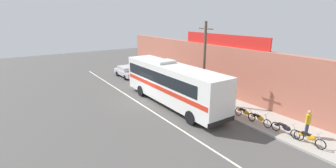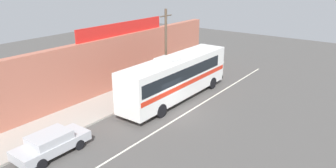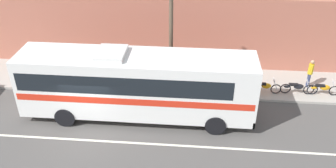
{
  "view_description": "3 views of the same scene",
  "coord_description": "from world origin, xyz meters",
  "px_view_note": "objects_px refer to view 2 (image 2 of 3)",
  "views": [
    {
      "loc": [
        18.21,
        -9.68,
        7.47
      ],
      "look_at": [
        2.22,
        1.15,
        1.9
      ],
      "focal_mm": 24.86,
      "sensor_mm": 36.0,
      "label": 1
    },
    {
      "loc": [
        -17.74,
        -12.6,
        9.97
      ],
      "look_at": [
        1.35,
        1.57,
        1.59
      ],
      "focal_mm": 33.61,
      "sensor_mm": 36.0,
      "label": 2
    },
    {
      "loc": [
        5.3,
        -13.86,
        11.34
      ],
      "look_at": [
        3.96,
        1.31,
        2.15
      ],
      "focal_mm": 38.02,
      "sensor_mm": 36.0,
      "label": 3
    }
  ],
  "objects_px": {
    "parked_car": "(51,143)",
    "pedestrian_far_left": "(199,56)",
    "intercity_bus": "(176,76)",
    "utility_pole": "(166,48)",
    "motorcycle_purple": "(202,64)",
    "motorcycle_orange": "(194,68)",
    "motorcycle_green": "(187,71)",
    "motorcycle_red": "(209,61)"
  },
  "relations": [
    {
      "from": "parked_car",
      "to": "utility_pole",
      "type": "xyz_separation_m",
      "value": [
        12.87,
        1.4,
        3.04
      ]
    },
    {
      "from": "parked_car",
      "to": "motorcycle_green",
      "type": "height_order",
      "value": "parked_car"
    },
    {
      "from": "intercity_bus",
      "to": "motorcycle_purple",
      "type": "xyz_separation_m",
      "value": [
        8.91,
        2.74,
        -1.5
      ]
    },
    {
      "from": "motorcycle_purple",
      "to": "motorcycle_red",
      "type": "relative_size",
      "value": 1.04
    },
    {
      "from": "utility_pole",
      "to": "motorcycle_orange",
      "type": "height_order",
      "value": "utility_pole"
    },
    {
      "from": "intercity_bus",
      "to": "utility_pole",
      "type": "relative_size",
      "value": 1.7
    },
    {
      "from": "intercity_bus",
      "to": "motorcycle_red",
      "type": "relative_size",
      "value": 6.44
    },
    {
      "from": "intercity_bus",
      "to": "utility_pole",
      "type": "xyz_separation_m",
      "value": [
        1.65,
        2.25,
        1.72
      ]
    },
    {
      "from": "intercity_bus",
      "to": "motorcycle_green",
      "type": "height_order",
      "value": "intercity_bus"
    },
    {
      "from": "motorcycle_red",
      "to": "intercity_bus",
      "type": "bearing_deg",
      "value": -165.17
    },
    {
      "from": "parked_car",
      "to": "motorcycle_green",
      "type": "xyz_separation_m",
      "value": [
        17.02,
        1.84,
        -0.17
      ]
    },
    {
      "from": "motorcycle_red",
      "to": "motorcycle_orange",
      "type": "xyz_separation_m",
      "value": [
        -3.34,
        -0.1,
        0.0
      ]
    },
    {
      "from": "motorcycle_purple",
      "to": "motorcycle_orange",
      "type": "xyz_separation_m",
      "value": [
        -1.85,
        -0.09,
        0.0
      ]
    },
    {
      "from": "utility_pole",
      "to": "motorcycle_green",
      "type": "xyz_separation_m",
      "value": [
        4.15,
        0.44,
        -3.22
      ]
    },
    {
      "from": "motorcycle_purple",
      "to": "motorcycle_red",
      "type": "bearing_deg",
      "value": 0.48
    },
    {
      "from": "motorcycle_red",
      "to": "utility_pole",
      "type": "bearing_deg",
      "value": -176.71
    },
    {
      "from": "motorcycle_orange",
      "to": "pedestrian_far_left",
      "type": "height_order",
      "value": "pedestrian_far_left"
    },
    {
      "from": "utility_pole",
      "to": "motorcycle_purple",
      "type": "relative_size",
      "value": 3.63
    },
    {
      "from": "parked_car",
      "to": "motorcycle_purple",
      "type": "bearing_deg",
      "value": 5.36
    },
    {
      "from": "parked_car",
      "to": "motorcycle_red",
      "type": "bearing_deg",
      "value": 5.02
    },
    {
      "from": "motorcycle_green",
      "to": "pedestrian_far_left",
      "type": "relative_size",
      "value": 1.05
    },
    {
      "from": "utility_pole",
      "to": "motorcycle_green",
      "type": "distance_m",
      "value": 5.27
    },
    {
      "from": "intercity_bus",
      "to": "motorcycle_orange",
      "type": "height_order",
      "value": "intercity_bus"
    },
    {
      "from": "motorcycle_red",
      "to": "motorcycle_green",
      "type": "height_order",
      "value": "same"
    },
    {
      "from": "motorcycle_purple",
      "to": "motorcycle_orange",
      "type": "distance_m",
      "value": 1.85
    },
    {
      "from": "motorcycle_purple",
      "to": "utility_pole",
      "type": "bearing_deg",
      "value": -176.14
    },
    {
      "from": "parked_car",
      "to": "motorcycle_orange",
      "type": "distance_m",
      "value": 18.37
    },
    {
      "from": "parked_car",
      "to": "pedestrian_far_left",
      "type": "bearing_deg",
      "value": 7.66
    },
    {
      "from": "motorcycle_red",
      "to": "motorcycle_purple",
      "type": "bearing_deg",
      "value": -179.52
    },
    {
      "from": "motorcycle_red",
      "to": "motorcycle_green",
      "type": "distance_m",
      "value": 4.6
    },
    {
      "from": "intercity_bus",
      "to": "utility_pole",
      "type": "height_order",
      "value": "utility_pole"
    },
    {
      "from": "utility_pole",
      "to": "motorcycle_purple",
      "type": "xyz_separation_m",
      "value": [
        7.27,
        0.49,
        -3.22
      ]
    },
    {
      "from": "intercity_bus",
      "to": "motorcycle_red",
      "type": "xyz_separation_m",
      "value": [
        10.4,
        2.75,
        -1.5
      ]
    },
    {
      "from": "intercity_bus",
      "to": "motorcycle_purple",
      "type": "bearing_deg",
      "value": 17.1
    },
    {
      "from": "motorcycle_purple",
      "to": "intercity_bus",
      "type": "bearing_deg",
      "value": -162.9
    },
    {
      "from": "utility_pole",
      "to": "motorcycle_purple",
      "type": "height_order",
      "value": "utility_pole"
    },
    {
      "from": "parked_car",
      "to": "motorcycle_purple",
      "type": "xyz_separation_m",
      "value": [
        20.14,
        1.89,
        -0.17
      ]
    },
    {
      "from": "motorcycle_purple",
      "to": "motorcycle_red",
      "type": "distance_m",
      "value": 1.49
    },
    {
      "from": "utility_pole",
      "to": "motorcycle_green",
      "type": "bearing_deg",
      "value": 6.11
    },
    {
      "from": "parked_car",
      "to": "pedestrian_far_left",
      "type": "height_order",
      "value": "pedestrian_far_left"
    },
    {
      "from": "motorcycle_green",
      "to": "motorcycle_orange",
      "type": "xyz_separation_m",
      "value": [
        1.26,
        -0.04,
        0.0
      ]
    },
    {
      "from": "parked_car",
      "to": "motorcycle_green",
      "type": "distance_m",
      "value": 17.12
    }
  ]
}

